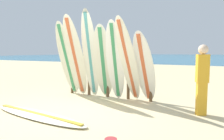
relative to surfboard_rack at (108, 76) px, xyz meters
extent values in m
plane|color=beige|center=(-0.18, -1.56, -0.64)|extent=(120.00, 120.00, 0.00)
cube|color=#196B93|center=(-0.18, 56.44, -0.64)|extent=(120.00, 80.00, 0.01)
cylinder|color=brown|center=(-1.36, 0.00, -0.11)|extent=(0.09, 0.09, 1.05)
cylinder|color=brown|center=(-0.68, 0.00, -0.11)|extent=(0.09, 0.09, 1.05)
cylinder|color=brown|center=(0.00, 0.00, -0.11)|extent=(0.09, 0.09, 1.05)
cylinder|color=brown|center=(0.68, 0.00, -0.11)|extent=(0.09, 0.09, 1.05)
cylinder|color=brown|center=(1.36, 0.00, -0.11)|extent=(0.09, 0.09, 1.05)
cylinder|color=brown|center=(0.00, 0.00, 0.27)|extent=(2.82, 0.08, 0.08)
ellipsoid|color=silver|center=(-1.22, -0.41, 0.51)|extent=(0.62, 1.01, 2.30)
cube|color=#388C59|center=(-1.22, -0.41, 0.51)|extent=(0.18, 0.91, 2.12)
ellipsoid|color=silver|center=(-0.88, -0.44, 0.59)|extent=(0.66, 1.08, 2.46)
cube|color=#CC5933|center=(-0.88, -0.44, 0.59)|extent=(0.20, 0.97, 2.27)
ellipsoid|color=white|center=(-0.46, -0.26, 0.68)|extent=(0.54, 0.70, 2.65)
cube|color=teal|center=(-0.46, -0.26, 0.68)|extent=(0.13, 0.63, 2.44)
ellipsoid|color=silver|center=(-0.01, -0.26, 0.45)|extent=(0.71, 0.85, 2.17)
cube|color=#388C59|center=(-0.01, -0.26, 0.45)|extent=(0.24, 0.72, 2.00)
ellipsoid|color=white|center=(0.45, -0.43, 0.48)|extent=(0.62, 0.95, 2.24)
cube|color=#388C59|center=(0.45, -0.43, 0.48)|extent=(0.22, 0.83, 2.06)
ellipsoid|color=white|center=(0.85, -0.45, 0.51)|extent=(0.62, 1.19, 2.29)
cube|color=#CC5933|center=(0.85, -0.45, 0.51)|extent=(0.22, 1.06, 2.12)
ellipsoid|color=white|center=(1.25, -0.30, 0.33)|extent=(0.67, 0.95, 1.94)
cube|color=#CC5933|center=(1.25, -0.30, 0.33)|extent=(0.21, 0.83, 1.79)
ellipsoid|color=silver|center=(-0.49, -2.38, -0.60)|extent=(2.81, 0.82, 0.07)
cube|color=gold|center=(-0.49, -2.38, -0.60)|extent=(2.54, 0.38, 0.08)
cube|color=gold|center=(2.68, -0.70, -0.27)|extent=(0.24, 0.20, 0.73)
cube|color=gold|center=(2.68, -0.70, 0.40)|extent=(0.29, 0.24, 0.62)
sphere|color=beige|center=(2.68, -0.70, 0.81)|extent=(0.21, 0.21, 0.21)
cube|color=silver|center=(-11.46, 36.21, -0.46)|extent=(2.23, 2.57, 0.35)
cube|color=silver|center=(-11.46, 36.21, -0.10)|extent=(1.08, 1.12, 0.36)
camera|label=1|loc=(2.86, -5.54, 0.77)|focal=32.72mm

